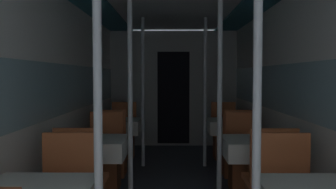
% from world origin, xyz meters
% --- Properties ---
extents(wall_left, '(0.05, 8.46, 2.30)m').
position_xyz_m(wall_left, '(-1.29, 2.83, 1.16)').
color(wall_left, silver).
rests_on(wall_left, ground_plane).
extents(wall_right, '(0.05, 8.46, 2.30)m').
position_xyz_m(wall_right, '(1.29, 2.83, 1.16)').
color(wall_right, silver).
rests_on(wall_right, ground_plane).
extents(bulkhead_far, '(2.52, 0.09, 2.30)m').
position_xyz_m(bulkhead_far, '(0.00, 6.24, 1.14)').
color(bulkhead_far, '#A8A8A3').
rests_on(bulkhead_far, ground_plane).
extents(support_pole_left_0, '(0.05, 0.05, 2.30)m').
position_xyz_m(support_pole_left_0, '(-0.48, 0.98, 1.15)').
color(support_pole_left_0, silver).
rests_on(support_pole_left_0, ground_plane).
extents(dining_table_left_1, '(0.68, 0.68, 0.73)m').
position_xyz_m(dining_table_left_1, '(-0.87, 2.74, 0.60)').
color(dining_table_left_1, '#4C4C51').
rests_on(dining_table_left_1, ground_plane).
extents(chair_left_far_1, '(0.42, 0.42, 0.95)m').
position_xyz_m(chair_left_far_1, '(-0.87, 3.32, 0.29)').
color(chair_left_far_1, brown).
rests_on(chair_left_far_1, ground_plane).
extents(support_pole_left_1, '(0.05, 0.05, 2.30)m').
position_xyz_m(support_pole_left_1, '(-0.48, 2.74, 1.15)').
color(support_pole_left_1, silver).
rests_on(support_pole_left_1, ground_plane).
extents(dining_table_left_2, '(0.68, 0.68, 0.73)m').
position_xyz_m(dining_table_left_2, '(-0.87, 4.50, 0.60)').
color(dining_table_left_2, '#4C4C51').
rests_on(dining_table_left_2, ground_plane).
extents(chair_left_near_2, '(0.42, 0.42, 0.95)m').
position_xyz_m(chair_left_near_2, '(-0.87, 3.92, 0.29)').
color(chair_left_near_2, brown).
rests_on(chair_left_near_2, ground_plane).
extents(chair_left_far_2, '(0.42, 0.42, 0.95)m').
position_xyz_m(chair_left_far_2, '(-0.87, 5.07, 0.29)').
color(chair_left_far_2, brown).
rests_on(chair_left_far_2, ground_plane).
extents(support_pole_left_2, '(0.05, 0.05, 2.30)m').
position_xyz_m(support_pole_left_2, '(-0.48, 4.50, 1.15)').
color(support_pole_left_2, silver).
rests_on(support_pole_left_2, ground_plane).
extents(support_pole_right_0, '(0.05, 0.05, 2.30)m').
position_xyz_m(support_pole_right_0, '(0.48, 0.98, 1.15)').
color(support_pole_right_0, silver).
rests_on(support_pole_right_0, ground_plane).
extents(dining_table_right_1, '(0.68, 0.68, 0.73)m').
position_xyz_m(dining_table_right_1, '(0.87, 2.74, 0.60)').
color(dining_table_right_1, '#4C4C51').
rests_on(dining_table_right_1, ground_plane).
extents(chair_right_far_1, '(0.42, 0.42, 0.95)m').
position_xyz_m(chair_right_far_1, '(0.87, 3.32, 0.29)').
color(chair_right_far_1, brown).
rests_on(chair_right_far_1, ground_plane).
extents(support_pole_right_1, '(0.05, 0.05, 2.30)m').
position_xyz_m(support_pole_right_1, '(0.48, 2.74, 1.15)').
color(support_pole_right_1, silver).
rests_on(support_pole_right_1, ground_plane).
extents(dining_table_right_2, '(0.68, 0.68, 0.73)m').
position_xyz_m(dining_table_right_2, '(0.87, 4.50, 0.60)').
color(dining_table_right_2, '#4C4C51').
rests_on(dining_table_right_2, ground_plane).
extents(chair_right_near_2, '(0.42, 0.42, 0.95)m').
position_xyz_m(chair_right_near_2, '(0.87, 3.92, 0.29)').
color(chair_right_near_2, brown).
rests_on(chair_right_near_2, ground_plane).
extents(chair_right_far_2, '(0.42, 0.42, 0.95)m').
position_xyz_m(chair_right_far_2, '(0.87, 5.07, 0.29)').
color(chair_right_far_2, brown).
rests_on(chair_right_far_2, ground_plane).
extents(support_pole_right_2, '(0.05, 0.05, 2.30)m').
position_xyz_m(support_pole_right_2, '(0.48, 4.50, 1.15)').
color(support_pole_right_2, silver).
rests_on(support_pole_right_2, ground_plane).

